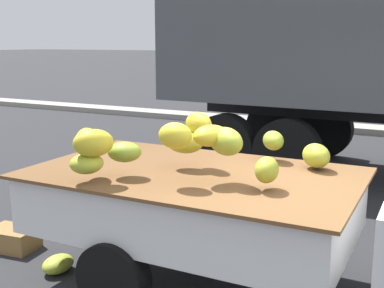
{
  "coord_description": "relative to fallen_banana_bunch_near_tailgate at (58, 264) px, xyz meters",
  "views": [
    {
      "loc": [
        0.86,
        -3.8,
        2.25
      ],
      "look_at": [
        -1.33,
        0.42,
        1.27
      ],
      "focal_mm": 46.62,
      "sensor_mm": 36.0,
      "label": 1
    }
  ],
  "objects": [
    {
      "name": "fallen_banana_bunch_near_tailgate",
      "position": [
        0.0,
        0.0,
        0.0
      ],
      "size": [
        0.29,
        0.37,
        0.17
      ],
      "primitive_type": "ellipsoid",
      "rotation": [
        0.0,
        0.0,
        1.63
      ],
      "color": "#A4B032",
      "rests_on": "ground"
    },
    {
      "name": "produce_crate",
      "position": [
        -0.84,
        0.21,
        0.03
      ],
      "size": [
        0.56,
        0.42,
        0.23
      ],
      "primitive_type": "cube",
      "rotation": [
        0.0,
        0.0,
        0.12
      ],
      "color": "olive",
      "rests_on": "ground"
    }
  ]
}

